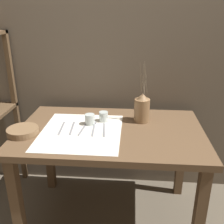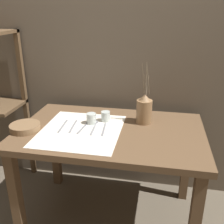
{
  "view_description": "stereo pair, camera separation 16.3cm",
  "coord_description": "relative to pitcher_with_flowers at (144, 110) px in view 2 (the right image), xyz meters",
  "views": [
    {
      "loc": [
        0.13,
        -1.51,
        1.43
      ],
      "look_at": [
        0.01,
        0.0,
        0.83
      ],
      "focal_mm": 42.0,
      "sensor_mm": 36.0,
      "label": 1
    },
    {
      "loc": [
        0.3,
        -1.49,
        1.43
      ],
      "look_at": [
        0.01,
        0.0,
        0.83
      ],
      "focal_mm": 42.0,
      "sensor_mm": 36.0,
      "label": 2
    }
  ],
  "objects": [
    {
      "name": "wooden_table",
      "position": [
        -0.2,
        -0.15,
        -0.19
      ],
      "size": [
        1.19,
        0.75,
        0.71
      ],
      "color": "brown",
      "rests_on": "ground_plane"
    },
    {
      "name": "knife_center",
      "position": [
        -0.52,
        -0.17,
        -0.09
      ],
      "size": [
        0.02,
        0.19,
        0.0
      ],
      "color": "gray",
      "rests_on": "wooden_table"
    },
    {
      "name": "fork_inner",
      "position": [
        -0.45,
        -0.16,
        -0.09
      ],
      "size": [
        0.03,
        0.19,
        0.0
      ],
      "color": "gray",
      "rests_on": "wooden_table"
    },
    {
      "name": "fork_outer",
      "position": [
        -0.24,
        -0.16,
        -0.09
      ],
      "size": [
        0.03,
        0.19,
        0.0
      ],
      "color": "gray",
      "rests_on": "wooden_table"
    },
    {
      "name": "pitcher_with_flowers",
      "position": [
        0.0,
        0.0,
        0.0
      ],
      "size": [
        0.1,
        0.1,
        0.42
      ],
      "color": "olive",
      "rests_on": "wooden_table"
    },
    {
      "name": "spoon_inner",
      "position": [
        -0.37,
        -0.1,
        -0.09
      ],
      "size": [
        0.04,
        0.2,
        0.02
      ],
      "color": "gray",
      "rests_on": "wooden_table"
    },
    {
      "name": "spoon_outer",
      "position": [
        -0.31,
        -0.11,
        -0.09
      ],
      "size": [
        0.03,
        0.2,
        0.02
      ],
      "color": "gray",
      "rests_on": "wooden_table"
    },
    {
      "name": "glass_tumbler_far",
      "position": [
        -0.26,
        -0.03,
        -0.06
      ],
      "size": [
        0.06,
        0.06,
        0.07
      ],
      "color": "#B7C1BC",
      "rests_on": "wooden_table"
    },
    {
      "name": "linen_cloth",
      "position": [
        -0.38,
        -0.2,
        -0.09
      ],
      "size": [
        0.5,
        0.56,
        0.0
      ],
      "color": "silver",
      "rests_on": "wooden_table"
    },
    {
      "name": "glass_tumbler_near",
      "position": [
        -0.34,
        -0.09,
        -0.06
      ],
      "size": [
        0.06,
        0.06,
        0.07
      ],
      "color": "#B7C1BC",
      "rests_on": "wooden_table"
    },
    {
      "name": "stone_wall_back",
      "position": [
        -0.2,
        0.34,
        0.39
      ],
      "size": [
        7.0,
        0.06,
        2.4
      ],
      "color": "brown",
      "rests_on": "ground_plane"
    },
    {
      "name": "wooden_bowl",
      "position": [
        -0.73,
        -0.26,
        -0.07
      ],
      "size": [
        0.19,
        0.19,
        0.04
      ],
      "color": "brown",
      "rests_on": "wooden_table"
    },
    {
      "name": "ground_plane",
      "position": [
        -0.2,
        -0.15,
        -0.81
      ],
      "size": [
        12.0,
        12.0,
        0.0
      ],
      "primitive_type": "plane",
      "color": "brown"
    }
  ]
}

